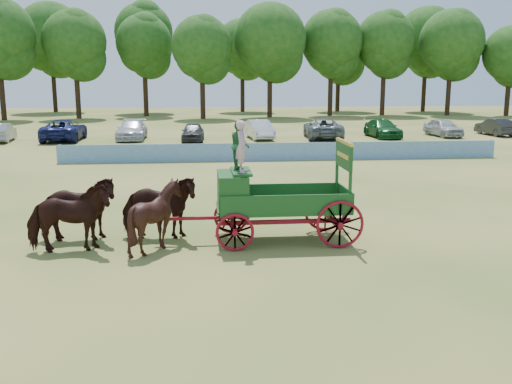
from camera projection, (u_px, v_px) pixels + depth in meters
name	position (u px, v px, depth m)	size (l,w,h in m)	color
ground	(411.00, 250.00, 16.20)	(160.00, 160.00, 0.00)	#AB8D4D
horse_lead_left	(69.00, 218.00, 15.81)	(1.05, 2.31, 1.95)	black
horse_lead_right	(77.00, 209.00, 16.89)	(1.05, 2.31, 1.95)	black
horse_wheel_left	(156.00, 216.00, 16.05)	(1.58, 1.77, 1.95)	black
horse_wheel_right	(159.00, 207.00, 17.12)	(1.05, 2.31, 1.95)	black
farm_dray	(259.00, 190.00, 16.78)	(6.00, 2.00, 3.62)	maroon
sponsor_banner	(283.00, 152.00, 33.56)	(26.00, 0.08, 1.05)	#1D5A9E
parked_cars	(264.00, 129.00, 45.28)	(52.77, 6.88, 1.65)	silver
treeline	(205.00, 41.00, 72.41)	(92.35, 24.54, 15.14)	#382314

